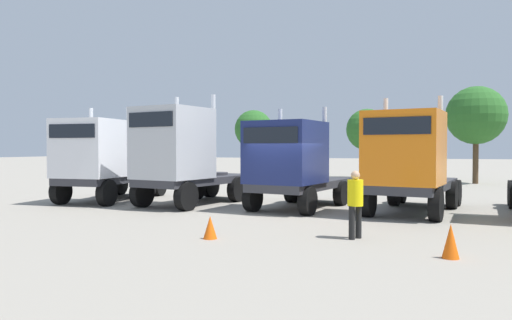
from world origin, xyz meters
TOP-DOWN VIEW (x-y plane):
  - ground at (0.00, 0.00)m, footprint 200.00×200.00m
  - semi_truck_white at (-8.52, 1.19)m, footprint 2.74×5.78m
  - semi_truck_silver at (-4.53, 1.11)m, footprint 3.64×6.29m
  - semi_truck_navy at (0.03, 1.32)m, footprint 3.57×6.10m
  - semi_truck_orange at (4.21, 1.23)m, footprint 3.63×6.44m
  - visitor_in_hivis at (2.98, -3.86)m, footprint 0.55×0.55m
  - traffic_cone_near at (-0.56, -5.03)m, footprint 0.36×0.36m
  - traffic_cone_far at (5.16, -5.47)m, footprint 0.36×0.36m
  - oak_far_left at (-8.14, 20.93)m, footprint 3.10×3.10m
  - oak_far_centre at (0.79, 22.35)m, footprint 3.26×3.26m
  - oak_far_right at (8.20, 18.43)m, footprint 3.84×3.84m

SIDE VIEW (x-z plane):
  - ground at x=0.00m, z-range 0.00..0.00m
  - traffic_cone_near at x=-0.56m, z-range 0.00..0.59m
  - traffic_cone_far at x=5.16m, z-range 0.00..0.74m
  - visitor_in_hivis at x=2.98m, z-range 0.14..1.90m
  - semi_truck_navy at x=0.03m, z-range -0.20..3.71m
  - semi_truck_orange at x=4.21m, z-range -0.24..3.93m
  - semi_truck_white at x=-8.52m, z-range -0.20..3.95m
  - semi_truck_silver at x=-4.53m, z-range -0.19..4.33m
  - oak_far_centre at x=0.79m, z-range 1.07..6.52m
  - oak_far_left at x=-8.14m, z-range 1.15..6.61m
  - oak_far_right at x=8.20m, z-range 1.28..7.72m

